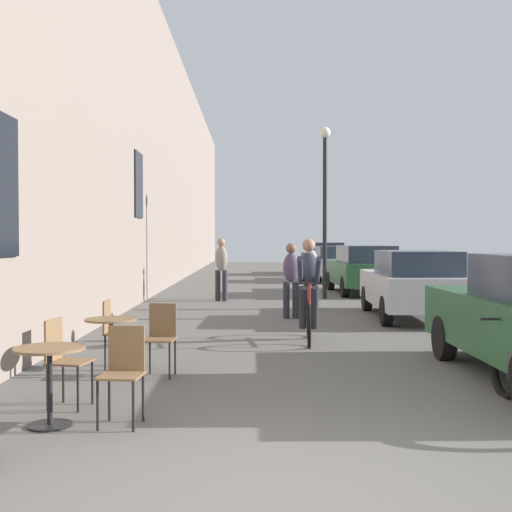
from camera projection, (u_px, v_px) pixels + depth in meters
ground_plane at (291, 507)px, 4.08m from camera, size 88.00×88.00×0.00m
building_facade_left at (136, 134)px, 17.93m from camera, size 0.54×68.00×9.26m
cafe_table_near at (50, 369)px, 5.84m from camera, size 0.64×0.64×0.72m
cafe_chair_near_toward_street at (123, 368)px, 5.92m from camera, size 0.42×0.42×0.89m
cafe_chair_near_toward_wall at (63, 356)px, 6.52m from camera, size 0.45×0.45×0.89m
cafe_table_mid at (111, 335)px, 7.96m from camera, size 0.64×0.64×0.72m
cafe_chair_mid_toward_street at (161, 334)px, 8.04m from camera, size 0.41×0.41×0.89m
cafe_chair_mid_toward_wall at (115, 329)px, 8.52m from camera, size 0.39×0.39×0.89m
cyclist_on_bicycle at (309, 293)px, 10.76m from camera, size 0.52×1.76×1.74m
pedestrian_near at (291, 276)px, 13.84m from camera, size 0.35×0.25×1.62m
pedestrian_mid at (311, 270)px, 15.75m from camera, size 0.38×0.30×1.68m
pedestrian_far at (221, 266)px, 17.78m from camera, size 0.38×0.30×1.73m
street_lamp at (325, 190)px, 18.42m from camera, size 0.32×0.32×4.90m
parked_car_second at (413, 283)px, 13.83m from camera, size 1.86×4.16×1.46m
parked_car_third at (363, 269)px, 20.21m from camera, size 1.88×4.28×1.51m
parked_car_fourth at (334, 263)px, 26.58m from camera, size 1.70×4.00×1.42m
parked_car_fifth at (324, 258)px, 31.83m from camera, size 1.91×4.40×1.55m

